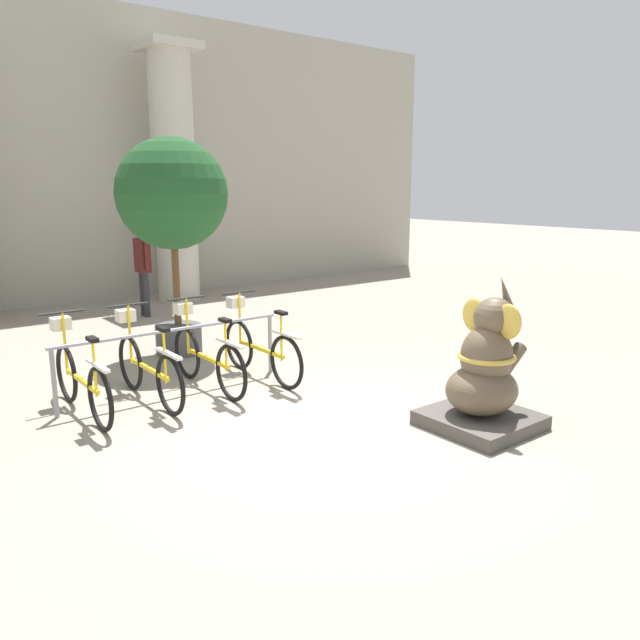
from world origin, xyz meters
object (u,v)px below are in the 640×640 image
potted_tree (172,201)px  bicycle_0 (81,378)px  elephant_statue (485,377)px  bicycle_2 (206,356)px  bicycle_3 (259,347)px  person_pedestrian (143,262)px  bicycle_1 (147,366)px

potted_tree → bicycle_0: bearing=-139.0°
elephant_statue → potted_tree: (-1.16, 4.51, 1.66)m
bicycle_2 → bicycle_3: bearing=-3.1°
potted_tree → bicycle_2: bearing=-105.0°
elephant_statue → person_pedestrian: (-0.50, 7.30, 0.49)m
bicycle_3 → person_pedestrian: person_pedestrian is taller
person_pedestrian → bicycle_2: bearing=-103.9°
bicycle_1 → bicycle_2: 0.73m
elephant_statue → person_pedestrian: 7.33m
bicycle_1 → bicycle_2: size_ratio=1.00×
elephant_statue → potted_tree: 4.94m
bicycle_0 → potted_tree: potted_tree is taller
bicycle_0 → bicycle_1: size_ratio=1.00×
bicycle_1 → elephant_statue: elephant_statue is taller
bicycle_2 → elephant_statue: bearing=-60.2°
bicycle_2 → person_pedestrian: bearing=76.1°
elephant_statue → person_pedestrian: person_pedestrian is taller
elephant_statue → bicycle_2: bearing=119.8°
person_pedestrian → potted_tree: 3.09m
bicycle_2 → elephant_statue: 3.24m
bicycle_3 → elephant_statue: size_ratio=1.14×
bicycle_1 → bicycle_0: bearing=178.5°
bicycle_3 → elephant_statue: bearing=-72.3°
bicycle_3 → bicycle_0: bearing=178.2°
bicycle_1 → potted_tree: (1.18, 1.68, 1.77)m
bicycle_3 → person_pedestrian: 4.58m
bicycle_0 → bicycle_1: (0.73, -0.02, 0.00)m
potted_tree → bicycle_1: bearing=-125.1°
bicycle_3 → potted_tree: (-0.28, 1.73, 1.77)m
person_pedestrian → bicycle_0: bearing=-120.0°
bicycle_0 → person_pedestrian: (2.57, 4.46, 0.61)m
bicycle_1 → bicycle_2: same height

